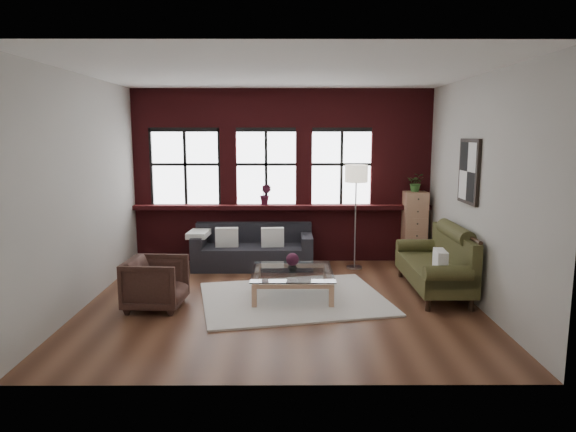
{
  "coord_description": "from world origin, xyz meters",
  "views": [
    {
      "loc": [
        0.07,
        -7.11,
        2.4
      ],
      "look_at": [
        0.1,
        0.6,
        1.15
      ],
      "focal_mm": 32.0,
      "sensor_mm": 36.0,
      "label": 1
    }
  ],
  "objects_px": {
    "vase": "(292,267)",
    "floor_lamp": "(355,213)",
    "vintage_settee": "(434,259)",
    "armchair": "(156,283)",
    "drawer_chest": "(414,228)",
    "coffee_table": "(292,284)",
    "dark_sofa": "(253,246)"
  },
  "relations": [
    {
      "from": "vase",
      "to": "floor_lamp",
      "type": "bearing_deg",
      "value": 54.92
    },
    {
      "from": "dark_sofa",
      "to": "coffee_table",
      "type": "xyz_separation_m",
      "value": [
        0.69,
        -1.67,
        -0.2
      ]
    },
    {
      "from": "dark_sofa",
      "to": "drawer_chest",
      "type": "bearing_deg",
      "value": 6.04
    },
    {
      "from": "coffee_table",
      "to": "drawer_chest",
      "type": "distance_m",
      "value": 3.06
    },
    {
      "from": "vintage_settee",
      "to": "vase",
      "type": "bearing_deg",
      "value": -174.78
    },
    {
      "from": "drawer_chest",
      "to": "floor_lamp",
      "type": "relative_size",
      "value": 0.67
    },
    {
      "from": "vase",
      "to": "armchair",
      "type": "bearing_deg",
      "value": -164.96
    },
    {
      "from": "vintage_settee",
      "to": "vase",
      "type": "relative_size",
      "value": 13.82
    },
    {
      "from": "vintage_settee",
      "to": "drawer_chest",
      "type": "bearing_deg",
      "value": 85.41
    },
    {
      "from": "vintage_settee",
      "to": "coffee_table",
      "type": "relative_size",
      "value": 1.63
    },
    {
      "from": "vintage_settee",
      "to": "vase",
      "type": "xyz_separation_m",
      "value": [
        -2.14,
        -0.2,
        -0.06
      ]
    },
    {
      "from": "vase",
      "to": "floor_lamp",
      "type": "relative_size",
      "value": 0.07
    },
    {
      "from": "dark_sofa",
      "to": "drawer_chest",
      "type": "height_order",
      "value": "drawer_chest"
    },
    {
      "from": "vase",
      "to": "floor_lamp",
      "type": "xyz_separation_m",
      "value": [
        1.13,
        1.62,
        0.54
      ]
    },
    {
      "from": "dark_sofa",
      "to": "floor_lamp",
      "type": "relative_size",
      "value": 1.06
    },
    {
      "from": "coffee_table",
      "to": "drawer_chest",
      "type": "height_order",
      "value": "drawer_chest"
    },
    {
      "from": "armchair",
      "to": "coffee_table",
      "type": "relative_size",
      "value": 0.66
    },
    {
      "from": "vase",
      "to": "floor_lamp",
      "type": "distance_m",
      "value": 2.05
    },
    {
      "from": "dark_sofa",
      "to": "vintage_settee",
      "type": "bearing_deg",
      "value": -27.62
    },
    {
      "from": "dark_sofa",
      "to": "vintage_settee",
      "type": "relative_size",
      "value": 1.1
    },
    {
      "from": "dark_sofa",
      "to": "floor_lamp",
      "type": "distance_m",
      "value": 1.93
    },
    {
      "from": "drawer_chest",
      "to": "coffee_table",
      "type": "bearing_deg",
      "value": -138.92
    },
    {
      "from": "dark_sofa",
      "to": "armchair",
      "type": "xyz_separation_m",
      "value": [
        -1.2,
        -2.18,
        -0.03
      ]
    },
    {
      "from": "vintage_settee",
      "to": "armchair",
      "type": "bearing_deg",
      "value": -170.1
    },
    {
      "from": "vintage_settee",
      "to": "armchair",
      "type": "xyz_separation_m",
      "value": [
        -4.02,
        -0.7,
        -0.16
      ]
    },
    {
      "from": "vintage_settee",
      "to": "floor_lamp",
      "type": "xyz_separation_m",
      "value": [
        -1.0,
        1.42,
        0.48
      ]
    },
    {
      "from": "vintage_settee",
      "to": "drawer_chest",
      "type": "relative_size",
      "value": 1.44
    },
    {
      "from": "dark_sofa",
      "to": "drawer_chest",
      "type": "xyz_separation_m",
      "value": [
        2.97,
        0.31,
        0.29
      ]
    },
    {
      "from": "armchair",
      "to": "drawer_chest",
      "type": "distance_m",
      "value": 4.87
    },
    {
      "from": "dark_sofa",
      "to": "vase",
      "type": "bearing_deg",
      "value": -67.62
    },
    {
      "from": "armchair",
      "to": "floor_lamp",
      "type": "distance_m",
      "value": 3.75
    },
    {
      "from": "coffee_table",
      "to": "vase",
      "type": "bearing_deg",
      "value": -63.43
    }
  ]
}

